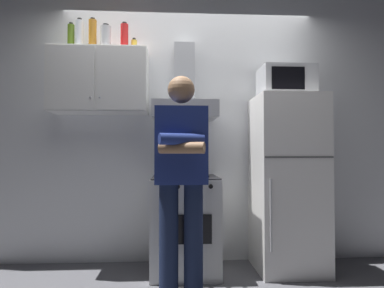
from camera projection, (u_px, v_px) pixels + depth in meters
The scene contains 14 objects.
ground_plane at pixel (192, 282), 2.74m from camera, with size 7.00×7.00×0.00m, color #4C4C51.
back_wall_tiled at pixel (189, 126), 3.38m from camera, with size 4.80×0.10×2.70m, color white.
upper_cabinet at pixel (100, 81), 3.11m from camera, with size 0.90×0.37×0.60m.
stove_oven at pixel (185, 224), 3.00m from camera, with size 0.60×0.62×0.87m.
range_hood at pixel (184, 98), 3.16m from camera, with size 0.60×0.44×0.75m.
refrigerator at pixel (287, 183), 3.07m from camera, with size 0.60×0.62×1.60m.
microwave at pixel (286, 82), 3.11m from camera, with size 0.48×0.37×0.28m.
person_standing at pixel (181, 177), 2.40m from camera, with size 0.38×0.33×1.64m.
bottle_vodka_clear at pixel (79, 35), 3.13m from camera, with size 0.07×0.07×0.30m.
bottle_spice_jar at pixel (134, 45), 3.15m from camera, with size 0.05×0.05×0.12m.
bottle_olive_oil at pixel (71, 37), 3.13m from camera, with size 0.06×0.06×0.26m.
bottle_liquor_amber at pixel (93, 35), 3.12m from camera, with size 0.07×0.07×0.30m.
bottle_canister_steel at pixel (106, 37), 3.09m from camera, with size 0.10×0.10×0.23m.
bottle_soda_red at pixel (124, 37), 3.14m from camera, with size 0.07×0.07×0.27m.
Camera 1 is at (-0.16, -2.77, 1.07)m, focal length 30.93 mm.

